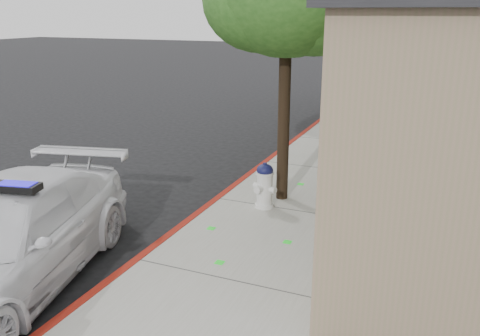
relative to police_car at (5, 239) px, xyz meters
name	(u,v)px	position (x,y,z in m)	size (l,w,h in m)	color
ground	(134,267)	(1.37, 1.22, -0.77)	(120.00, 120.00, 0.00)	black
sidewalk	(286,212)	(2.97, 4.22, -0.70)	(3.20, 60.00, 0.15)	gray
red_curb	(217,201)	(1.43, 4.22, -0.69)	(0.14, 60.00, 0.16)	maroon
police_car	(5,239)	(0.00, 0.00, 0.00)	(3.33, 5.66, 1.66)	white
fire_hydrant	(264,185)	(2.54, 4.14, -0.15)	(0.54, 0.47, 0.94)	silver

